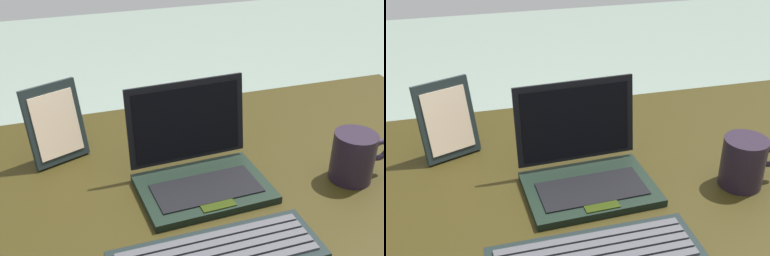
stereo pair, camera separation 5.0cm
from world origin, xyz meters
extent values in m
cube|color=black|center=(0.00, 0.00, 0.71)|extent=(1.32, 0.75, 0.03)
cylinder|color=black|center=(0.60, 0.32, 0.35)|extent=(0.06, 0.06, 0.70)
cube|color=black|center=(-0.06, -0.04, 0.74)|extent=(0.26, 0.19, 0.02)
cube|color=black|center=(-0.06, -0.06, 0.74)|extent=(0.21, 0.11, 0.00)
cube|color=black|center=(-0.05, -0.11, 0.74)|extent=(0.07, 0.03, 0.00)
cube|color=black|center=(-0.06, 0.05, 0.84)|extent=(0.25, 0.04, 0.17)
cube|color=black|center=(-0.06, 0.05, 0.84)|extent=(0.23, 0.03, 0.15)
cube|color=silver|center=(-0.06, 0.05, 0.82)|extent=(0.21, 0.01, 0.01)
cube|color=#38383D|center=(-0.10, -0.24, 0.75)|extent=(0.32, 0.02, 0.00)
cube|color=#38383D|center=(-0.10, -0.22, 0.75)|extent=(0.32, 0.02, 0.00)
cube|color=#38383D|center=(-0.10, -0.20, 0.75)|extent=(0.32, 0.02, 0.00)
cube|color=black|center=(-0.32, 0.17, 0.82)|extent=(0.13, 0.09, 0.17)
cube|color=#CCB394|center=(-0.31, 0.16, 0.82)|extent=(0.10, 0.07, 0.13)
cube|color=black|center=(-0.33, 0.20, 0.74)|extent=(0.02, 0.02, 0.03)
cylinder|color=black|center=(0.25, -0.09, 0.78)|extent=(0.09, 0.09, 0.10)
torus|color=black|center=(0.31, -0.09, 0.79)|extent=(0.05, 0.01, 0.05)
camera|label=1|loc=(-0.33, -0.81, 1.31)|focal=46.56mm
camera|label=2|loc=(-0.28, -0.82, 1.31)|focal=46.56mm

